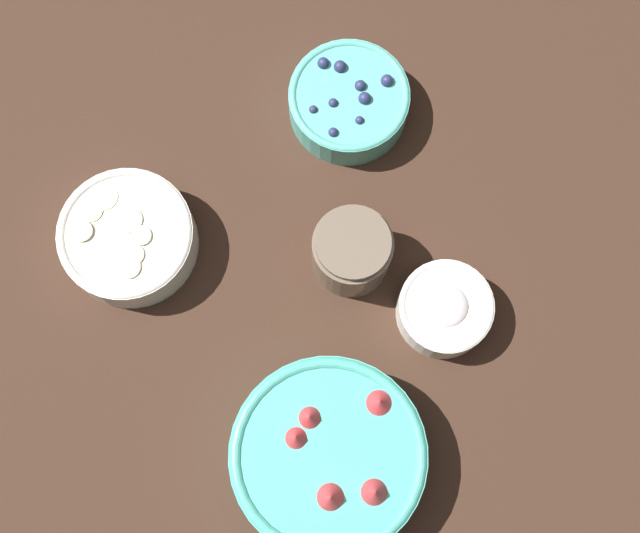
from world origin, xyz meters
The scene contains 6 objects.
ground_plane centered at (0.00, 0.00, 0.00)m, with size 4.00×4.00×0.00m, color #382319.
bowl_strawberries centered at (-0.12, 0.01, 0.04)m, with size 0.22×0.22×0.09m.
bowl_blueberries centered at (0.26, -0.22, 0.03)m, with size 0.15×0.15×0.06m.
bowl_bananas centered at (0.22, 0.10, 0.03)m, with size 0.16×0.16×0.06m.
bowl_cream centered at (-0.03, -0.19, 0.03)m, with size 0.11×0.11×0.06m.
jar_chocolate centered at (0.08, -0.13, 0.04)m, with size 0.10×0.10×0.09m.
Camera 1 is at (-0.13, 0.03, 1.06)m, focal length 50.00 mm.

